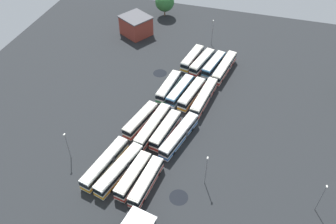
# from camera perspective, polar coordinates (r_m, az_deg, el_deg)

# --- Properties ---
(ground_plane) EXTENTS (127.87, 127.87, 0.00)m
(ground_plane) POSITION_cam_1_polar(r_m,az_deg,el_deg) (94.14, 0.92, -0.34)
(ground_plane) COLOR black
(bus_row0_slot0) EXTENTS (12.34, 4.79, 3.57)m
(bus_row0_slot0) POSITION_cam_1_polar(r_m,az_deg,el_deg) (111.77, 3.96, 8.70)
(bus_row0_slot0) COLOR silver
(bus_row0_slot0) RESTS_ON ground_plane
(bus_row0_slot1) EXTENTS (12.63, 5.56, 3.57)m
(bus_row0_slot1) POSITION_cam_1_polar(r_m,az_deg,el_deg) (110.29, 5.55, 8.07)
(bus_row0_slot1) COLOR silver
(bus_row0_slot1) RESTS_ON ground_plane
(bus_row0_slot2) EXTENTS (12.41, 5.32, 3.57)m
(bus_row0_slot2) POSITION_cam_1_polar(r_m,az_deg,el_deg) (109.55, 7.43, 7.63)
(bus_row0_slot2) COLOR teal
(bus_row0_slot2) RESTS_ON ground_plane
(bus_row0_slot3) EXTENTS (15.20, 5.21, 3.57)m
(bus_row0_slot3) POSITION_cam_1_polar(r_m,az_deg,el_deg) (108.80, 9.14, 7.15)
(bus_row0_slot3) COLOR silver
(bus_row0_slot3) RESTS_ON ground_plane
(bus_row1_slot0) EXTENTS (12.56, 4.09, 3.57)m
(bus_row1_slot0) POSITION_cam_1_polar(r_m,az_deg,el_deg) (99.97, 0.10, 4.12)
(bus_row1_slot0) COLOR silver
(bus_row1_slot0) RESTS_ON ground_plane
(bus_row1_slot1) EXTENTS (12.84, 5.06, 3.57)m
(bus_row1_slot1) POSITION_cam_1_polar(r_m,az_deg,el_deg) (98.57, 1.98, 3.44)
(bus_row1_slot1) COLOR teal
(bus_row1_slot1) RESTS_ON ground_plane
(bus_row1_slot2) EXTENTS (12.79, 5.14, 3.57)m
(bus_row1_slot2) POSITION_cam_1_polar(r_m,az_deg,el_deg) (97.72, 3.86, 2.94)
(bus_row1_slot2) COLOR silver
(bus_row1_slot2) RESTS_ON ground_plane
(bus_row1_slot3) EXTENTS (15.19, 4.67, 3.57)m
(bus_row1_slot3) POSITION_cam_1_polar(r_m,az_deg,el_deg) (96.92, 5.88, 2.39)
(bus_row1_slot3) COLOR silver
(bus_row1_slot3) RESTS_ON ground_plane
(bus_row2_slot0) EXTENTS (12.67, 5.64, 3.57)m
(bus_row2_slot0) POSITION_cam_1_polar(r_m,az_deg,el_deg) (90.01, -4.47, -1.31)
(bus_row2_slot0) COLOR silver
(bus_row2_slot0) RESTS_ON ground_plane
(bus_row2_slot1) EXTENTS (15.20, 5.03, 3.57)m
(bus_row2_slot1) POSITION_cam_1_polar(r_m,az_deg,el_deg) (88.29, -2.45, -2.29)
(bus_row2_slot1) COLOR silver
(bus_row2_slot1) RESTS_ON ground_plane
(bus_row2_slot2) EXTENTS (12.75, 4.78, 3.57)m
(bus_row2_slot2) POSITION_cam_1_polar(r_m,az_deg,el_deg) (87.23, -0.43, -2.94)
(bus_row2_slot2) COLOR silver
(bus_row2_slot2) RESTS_ON ground_plane
(bus_row2_slot3) EXTENTS (15.15, 6.31, 3.57)m
(bus_row2_slot3) POSITION_cam_1_polar(r_m,az_deg,el_deg) (85.99, 1.84, -3.82)
(bus_row2_slot3) COLOR silver
(bus_row2_slot3) RESTS_ON ground_plane
(bus_row3_slot0) EXTENTS (15.19, 5.75, 3.57)m
(bus_row3_slot0) POSITION_cam_1_polar(r_m,az_deg,el_deg) (81.49, -10.16, -8.19)
(bus_row3_slot0) COLOR silver
(bus_row3_slot0) RESTS_ON ground_plane
(bus_row3_slot1) EXTENTS (15.15, 6.33, 3.57)m
(bus_row3_slot1) POSITION_cam_1_polar(r_m,az_deg,el_deg) (79.87, -7.89, -9.23)
(bus_row3_slot1) COLOR silver
(bus_row3_slot1) RESTS_ON ground_plane
(bus_row3_slot2) EXTENTS (12.52, 4.52, 3.57)m
(bus_row3_slot2) POSITION_cam_1_polar(r_m,az_deg,el_deg) (78.49, -5.66, -10.25)
(bus_row3_slot2) COLOR silver
(bus_row3_slot2) RESTS_ON ground_plane
(bus_row3_slot3) EXTENTS (12.71, 4.13, 3.57)m
(bus_row3_slot3) POSITION_cam_1_polar(r_m,az_deg,el_deg) (77.27, -3.56, -11.26)
(bus_row3_slot3) COLOR silver
(bus_row3_slot3) RESTS_ON ground_plane
(depot_building) EXTENTS (12.26, 12.52, 6.80)m
(depot_building) POSITION_cam_1_polar(r_m,az_deg,el_deg) (126.57, -5.22, 13.83)
(depot_building) COLOR maroon
(depot_building) RESTS_ON ground_plane
(lamp_post_by_building) EXTENTS (0.56, 0.28, 9.04)m
(lamp_post_by_building) POSITION_cam_1_polar(r_m,az_deg,el_deg) (120.26, 7.23, 12.83)
(lamp_post_by_building) COLOR slate
(lamp_post_by_building) RESTS_ON ground_plane
(lamp_post_mid_lot) EXTENTS (0.56, 0.28, 8.79)m
(lamp_post_mid_lot) POSITION_cam_1_polar(r_m,az_deg,el_deg) (75.83, 6.23, -9.30)
(lamp_post_mid_lot) COLOR slate
(lamp_post_mid_lot) RESTS_ON ground_plane
(lamp_post_near_entrance) EXTENTS (0.56, 0.28, 8.27)m
(lamp_post_near_entrance) POSITION_cam_1_polar(r_m,az_deg,el_deg) (77.94, 23.64, -12.57)
(lamp_post_near_entrance) COLOR slate
(lamp_post_near_entrance) RESTS_ON ground_plane
(lamp_post_far_corner) EXTENTS (0.56, 0.28, 8.05)m
(lamp_post_far_corner) POSITION_cam_1_polar(r_m,az_deg,el_deg) (83.61, -16.03, -5.18)
(lamp_post_far_corner) COLOR slate
(lamp_post_far_corner) RESTS_ON ground_plane
(tree_northwest) EXTENTS (7.10, 7.10, 9.20)m
(tree_northwest) POSITION_cam_1_polar(r_m,az_deg,el_deg) (137.26, -0.54, 17.46)
(tree_northwest) COLOR brown
(tree_northwest) RESTS_ON ground_plane
(puddle_centre_drain) EXTENTS (4.10, 4.10, 0.01)m
(puddle_centre_drain) POSITION_cam_1_polar(r_m,az_deg,el_deg) (77.18, 1.75, -13.70)
(puddle_centre_drain) COLOR black
(puddle_centre_drain) RESTS_ON ground_plane
(puddle_back_corner) EXTENTS (4.22, 4.22, 0.01)m
(puddle_back_corner) POSITION_cam_1_polar(r_m,az_deg,el_deg) (108.28, -1.31, 6.32)
(puddle_back_corner) COLOR black
(puddle_back_corner) RESTS_ON ground_plane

